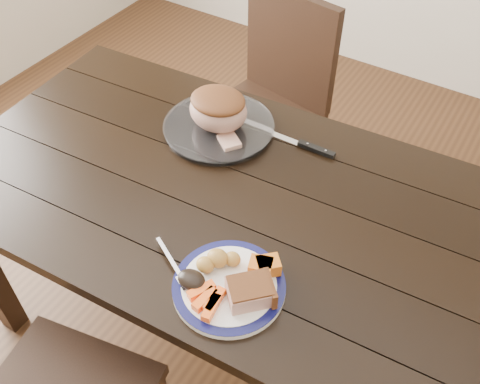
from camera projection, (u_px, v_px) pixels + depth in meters
The scene contains 15 objects.
ground at pixel (225, 325), 2.05m from camera, with size 4.00×4.00×0.00m, color #472B16.
dining_table at pixel (221, 211), 1.58m from camera, with size 1.65×1.00×0.75m.
chair_far at pixel (271, 97), 2.20m from camera, with size 0.49×0.49×0.93m.
dinner_plate at pixel (229, 287), 1.27m from camera, with size 0.27×0.27×0.02m, color white.
plate_rim at pixel (229, 285), 1.27m from camera, with size 0.27×0.27×0.02m, color #0D0E42.
serving_platter at pixel (219, 128), 1.69m from camera, with size 0.34×0.34×0.02m, color white.
pork_slice at pixel (250, 292), 1.22m from camera, with size 0.10×0.08×0.04m, color tan.
roasted_potatoes at pixel (217, 260), 1.29m from camera, with size 0.09×0.09×0.05m.
carrot_batons at pixel (208, 299), 1.22m from camera, with size 0.09×0.10×0.02m.
pumpkin_wedges at pixel (264, 266), 1.28m from camera, with size 0.08×0.08×0.04m.
dark_mushroom at pixel (191, 280), 1.25m from camera, with size 0.07×0.05×0.03m, color black.
fork at pixel (175, 267), 1.30m from camera, with size 0.17×0.10×0.00m.
roast_joint at pixel (218, 110), 1.64m from camera, with size 0.19×0.16×0.12m, color tan.
cut_slice at pixel (229, 142), 1.62m from camera, with size 0.07×0.06×0.02m, color tan.
carving_knife at pixel (305, 145), 1.64m from camera, with size 0.32×0.02×0.01m.
Camera 1 is at (0.61, -0.86, 1.83)m, focal length 40.00 mm.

